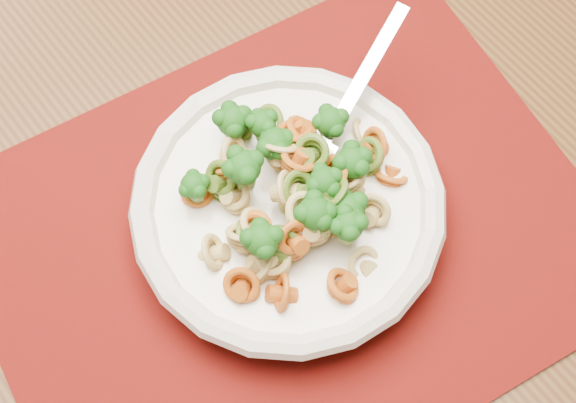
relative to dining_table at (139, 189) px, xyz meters
name	(u,v)px	position (x,y,z in m)	size (l,w,h in m)	color
dining_table	(139,189)	(0.00, 0.00, 0.00)	(1.76, 1.38, 0.71)	#573718
placemat	(288,239)	(0.10, -0.13, 0.08)	(0.48, 0.37, 0.00)	#5E1204
pasta_bowl	(288,207)	(0.10, -0.12, 0.11)	(0.25, 0.25, 0.05)	silver
pasta_broccoli_heap	(288,198)	(0.10, -0.12, 0.13)	(0.21, 0.21, 0.06)	tan
fork	(318,155)	(0.14, -0.09, 0.13)	(0.19, 0.02, 0.01)	silver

